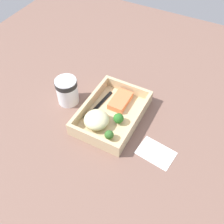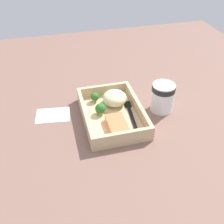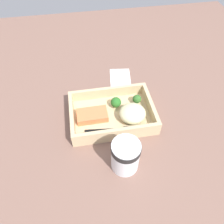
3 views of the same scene
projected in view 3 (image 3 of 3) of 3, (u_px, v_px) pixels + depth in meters
ground_plane at (112, 119)px, 74.84cm from camera, size 160.00×160.00×2.00cm
takeout_tray at (112, 116)px, 73.63cm from camera, size 27.39×19.27×1.20cm
tray_rim at (112, 111)px, 71.68cm from camera, size 27.39×19.27×3.94cm
salmon_fillet at (92, 115)px, 71.70cm from camera, size 10.01×5.86×2.28cm
mashed_potatoes at (132, 113)px, 70.32cm from camera, size 8.67×8.44×4.97cm
broccoli_floret_1 at (137, 99)px, 75.24cm from camera, size 3.04×3.04×3.57cm
broccoli_floret_2 at (116, 102)px, 74.06cm from camera, size 3.54×3.54×3.93cm
fork at (113, 130)px, 68.85cm from camera, size 15.89×3.28×0.44cm
paper_cup at (125, 155)px, 58.27cm from camera, size 7.92×7.92×10.18cm
receipt_slip at (120, 78)px, 87.12cm from camera, size 9.41×12.41×0.24cm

